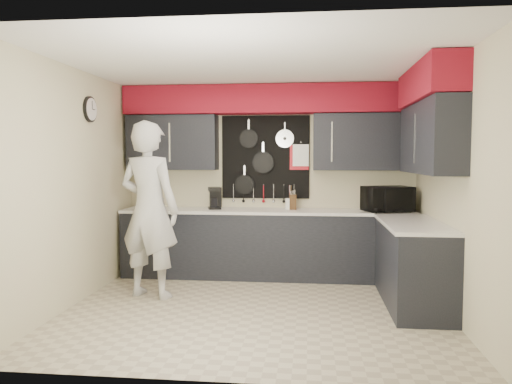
# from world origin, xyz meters

# --- Properties ---
(ground) EXTENTS (4.00, 4.00, 0.00)m
(ground) POSITION_xyz_m (0.00, 0.00, 0.00)
(ground) COLOR #B6AC8E
(ground) RESTS_ON ground
(back_wall_assembly) EXTENTS (4.00, 0.36, 2.60)m
(back_wall_assembly) POSITION_xyz_m (0.01, 1.60, 2.01)
(back_wall_assembly) COLOR beige
(back_wall_assembly) RESTS_ON ground
(right_wall_assembly) EXTENTS (0.36, 3.50, 2.60)m
(right_wall_assembly) POSITION_xyz_m (1.85, 0.26, 1.94)
(right_wall_assembly) COLOR beige
(right_wall_assembly) RESTS_ON ground
(left_wall_assembly) EXTENTS (0.05, 3.50, 2.60)m
(left_wall_assembly) POSITION_xyz_m (-1.99, 0.02, 1.33)
(left_wall_assembly) COLOR beige
(left_wall_assembly) RESTS_ON ground
(base_cabinets) EXTENTS (3.95, 2.20, 0.92)m
(base_cabinets) POSITION_xyz_m (0.49, 1.13, 0.46)
(base_cabinets) COLOR black
(base_cabinets) RESTS_ON ground
(microwave) EXTENTS (0.69, 0.57, 0.33)m
(microwave) POSITION_xyz_m (1.57, 1.38, 1.08)
(microwave) COLOR black
(microwave) RESTS_ON base_cabinets
(knife_block) EXTENTS (0.10, 0.10, 0.20)m
(knife_block) POSITION_xyz_m (0.34, 1.49, 1.02)
(knife_block) COLOR #3C2313
(knife_block) RESTS_ON base_cabinets
(utensil_crock) EXTENTS (0.12, 0.12, 0.15)m
(utensil_crock) POSITION_xyz_m (0.30, 1.52, 0.99)
(utensil_crock) COLOR white
(utensil_crock) RESTS_ON base_cabinets
(coffee_maker) EXTENTS (0.21, 0.24, 0.30)m
(coffee_maker) POSITION_xyz_m (-0.72, 1.46, 1.07)
(coffee_maker) COLOR black
(coffee_maker) RESTS_ON base_cabinets
(person) EXTENTS (0.85, 0.67, 2.04)m
(person) POSITION_xyz_m (-1.27, 0.35, 1.02)
(person) COLOR beige
(person) RESTS_ON ground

